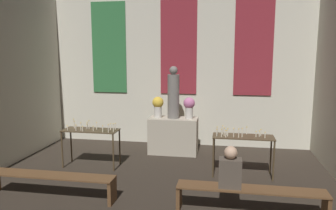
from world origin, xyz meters
name	(u,v)px	position (x,y,z in m)	size (l,w,h in m)	color
wall_back	(179,63)	(0.00, 12.04, 2.31)	(7.43, 0.16, 4.57)	beige
altar	(173,136)	(0.00, 11.08, 0.46)	(1.25, 0.60, 0.93)	#ADA38E
statue	(173,94)	(0.00, 11.08, 1.55)	(0.30, 0.30, 1.33)	slate
flower_vase_left	(158,105)	(-0.41, 11.08, 1.25)	(0.29, 0.29, 0.55)	beige
flower_vase_right	(189,106)	(0.41, 11.08, 1.25)	(0.29, 0.29, 0.55)	beige
candle_rack_left	(91,134)	(-1.70, 9.75, 0.75)	(1.27, 0.50, 1.07)	#473823
candle_rack_right	(243,141)	(1.69, 9.75, 0.76)	(1.27, 0.50, 1.06)	#473823
pew_back_left	(50,180)	(-1.74, 8.02, 0.33)	(2.37, 0.36, 0.44)	brown
pew_back_right	(250,195)	(1.74, 8.02, 0.33)	(2.37, 0.36, 0.44)	brown
person_seated	(230,169)	(1.41, 8.02, 0.74)	(0.36, 0.24, 0.68)	#4C4238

